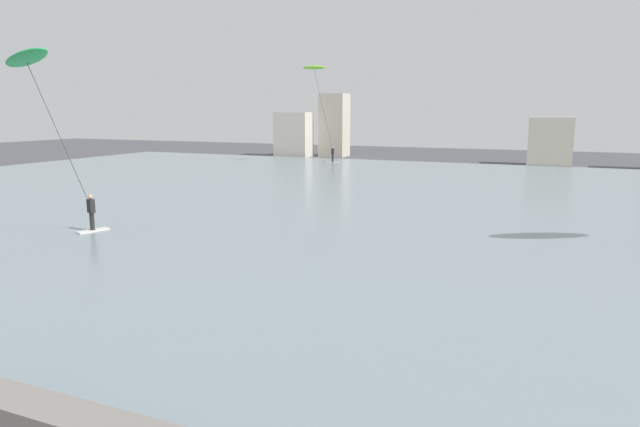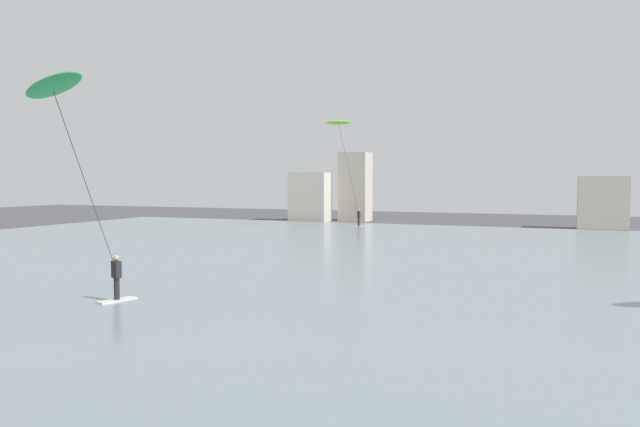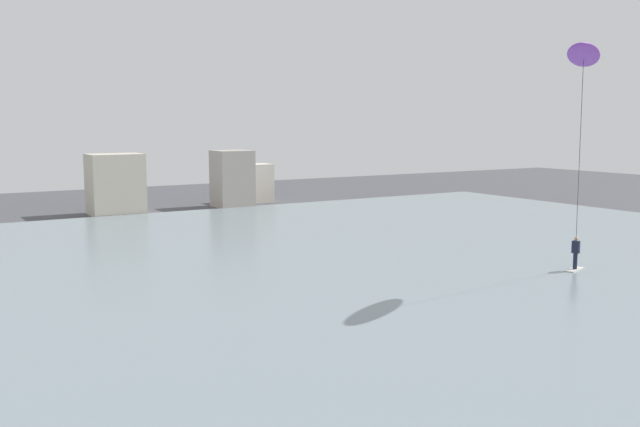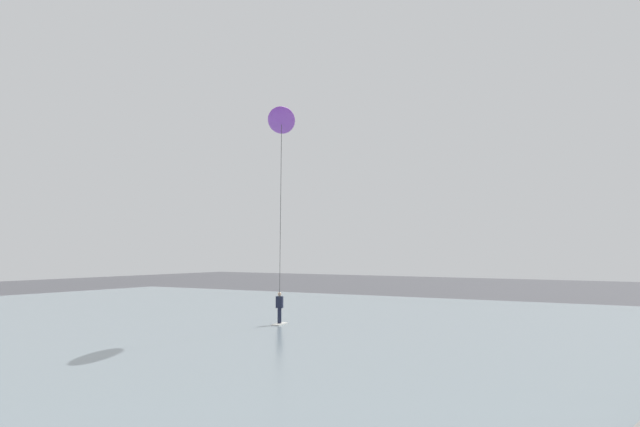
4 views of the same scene
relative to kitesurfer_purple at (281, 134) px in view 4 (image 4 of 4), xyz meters
The scene contains 1 object.
kitesurfer_purple is the anchor object (origin of this frame).
Camera 4 is at (-12.22, 1.28, 4.15)m, focal length 42.94 mm.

